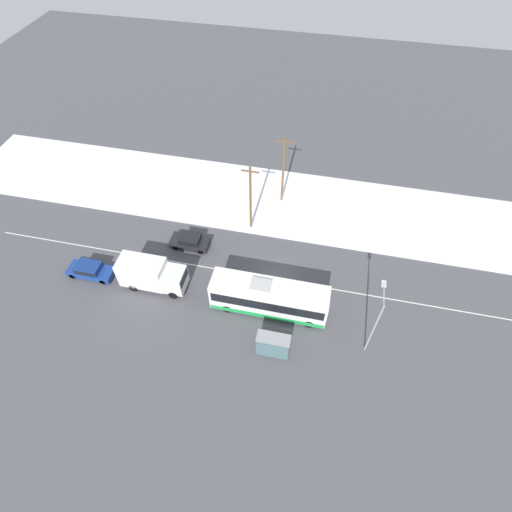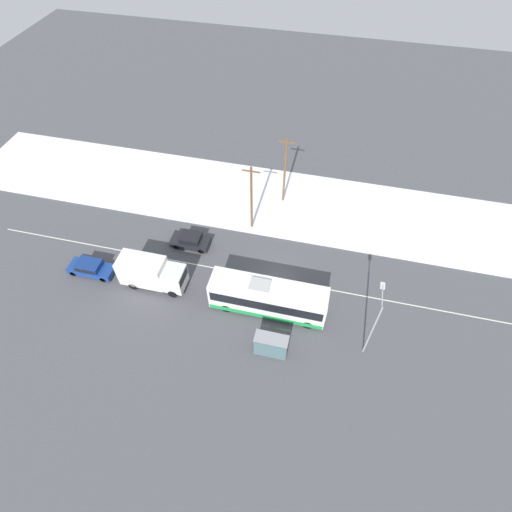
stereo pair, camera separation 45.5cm
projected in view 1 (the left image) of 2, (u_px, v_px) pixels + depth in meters
ground_plane at (275, 279)px, 39.46m from camera, size 120.00×120.00×0.00m
snow_lot at (293, 204)px, 46.38m from camera, size 80.00×11.28×0.12m
lane_marking_center at (275, 279)px, 39.46m from camera, size 60.00×0.12×0.00m
city_bus at (269, 298)px, 35.96m from camera, size 10.57×2.57×3.58m
box_truck at (151, 274)px, 37.64m from camera, size 6.29×2.30×3.29m
sedan_car at (190, 241)px, 41.60m from camera, size 4.00×1.80×1.53m
parked_car_near_truck at (90, 270)px, 39.22m from camera, size 4.53×1.80×1.44m
pedestrian_at_stop at (271, 336)px, 34.33m from camera, size 0.57×0.25×1.58m
bus_shelter at (273, 345)px, 33.03m from camera, size 2.83×1.20×2.40m
streetlamp at (376, 318)px, 31.55m from camera, size 0.36×2.57×6.93m
utility_pole_roadside at (250, 198)px, 40.77m from camera, size 1.80×0.24×8.15m
utility_pole_snowlot at (283, 170)px, 43.42m from camera, size 1.80×0.24×8.50m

